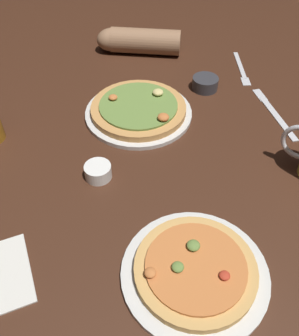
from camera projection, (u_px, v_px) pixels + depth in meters
The scene contains 8 objects.
ground_plane at pixel (150, 178), 0.89m from camera, with size 2.40×2.40×0.03m, color #3D2114.
pizza_plate_near at pixel (195, 271), 0.68m from camera, with size 0.28×0.28×0.05m.
pizza_plate_far at pixel (139, 110), 1.02m from camera, with size 0.30×0.30×0.05m.
ramekin_sauce at pixel (205, 83), 1.11m from camera, with size 0.08×0.08×0.04m, color #333338.
ramekin_butter at pixel (98, 171), 0.86m from camera, with size 0.06×0.06×0.03m, color white.
knife_right at pixel (274, 112), 1.04m from camera, with size 0.02×0.24×0.01m.
fork_spare at pixel (241, 69), 1.20m from camera, with size 0.06×0.20×0.01m.
diner_arm at pixel (136, 41), 1.25m from camera, with size 0.29×0.16×0.08m.
Camera 1 is at (-0.14, -0.58, 0.64)m, focal length 39.29 mm.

